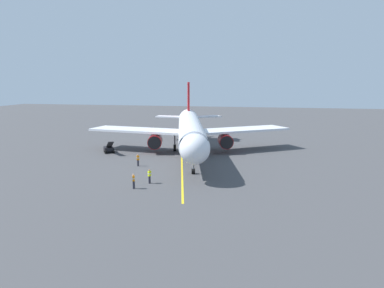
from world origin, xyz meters
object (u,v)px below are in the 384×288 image
(ground_crew_wing_walker, at_px, (149,176))
(ground_crew_loader, at_px, (138,160))
(belt_loader_near_nose, at_px, (109,148))
(airplane, at_px, (190,130))
(ground_crew_marshaller, at_px, (134,181))

(ground_crew_wing_walker, height_order, ground_crew_loader, same)
(belt_loader_near_nose, bearing_deg, airplane, -172.27)
(airplane, bearing_deg, ground_crew_marshaller, 85.42)
(airplane, relative_size, ground_crew_marshaller, 23.31)
(airplane, bearing_deg, ground_crew_wing_walker, 87.82)
(belt_loader_near_nose, bearing_deg, ground_crew_loader, 133.48)
(ground_crew_wing_walker, bearing_deg, airplane, -92.18)
(ground_crew_loader, height_order, belt_loader_near_nose, belt_loader_near_nose)
(ground_crew_loader, bearing_deg, ground_crew_marshaller, 107.59)
(ground_crew_marshaller, xyz_separation_m, ground_crew_loader, (3.50, -11.04, 0.00))
(ground_crew_marshaller, relative_size, belt_loader_near_nose, 0.38)
(airplane, height_order, ground_crew_wing_walker, airplane)
(airplane, distance_m, ground_crew_marshaller, 21.87)
(ground_crew_marshaller, xyz_separation_m, belt_loader_near_nose, (11.76, -19.75, -0.17))
(ground_crew_marshaller, bearing_deg, airplane, -94.58)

